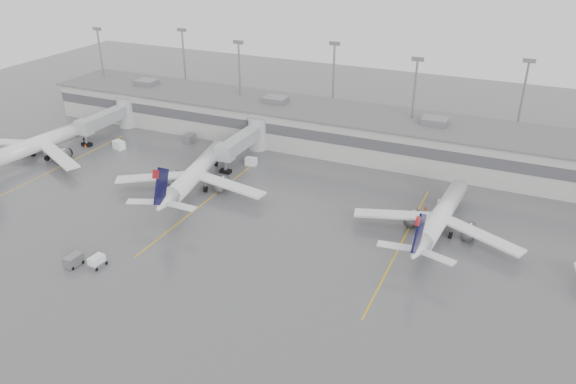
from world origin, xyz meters
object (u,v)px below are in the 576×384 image
at_px(jet_mid_left, 194,173).
at_px(jet_mid_right, 440,217).
at_px(jet_far_left, 40,143).
at_px(baggage_tug, 97,263).

xyz_separation_m(jet_mid_left, jet_mid_right, (43.87, 2.31, -0.21)).
xyz_separation_m(jet_far_left, jet_mid_left, (37.45, 0.18, -0.06)).
distance_m(jet_far_left, baggage_tug, 47.16).
relative_size(jet_mid_right, baggage_tug, 11.07).
height_order(jet_far_left, baggage_tug, jet_far_left).
xyz_separation_m(jet_mid_right, baggage_tug, (-42.87, -29.66, -2.37)).
xyz_separation_m(jet_far_left, baggage_tug, (38.46, -27.18, -2.64)).
distance_m(jet_mid_left, baggage_tug, 27.50).
relative_size(jet_mid_left, jet_mid_right, 1.06).
height_order(jet_mid_left, baggage_tug, jet_mid_left).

